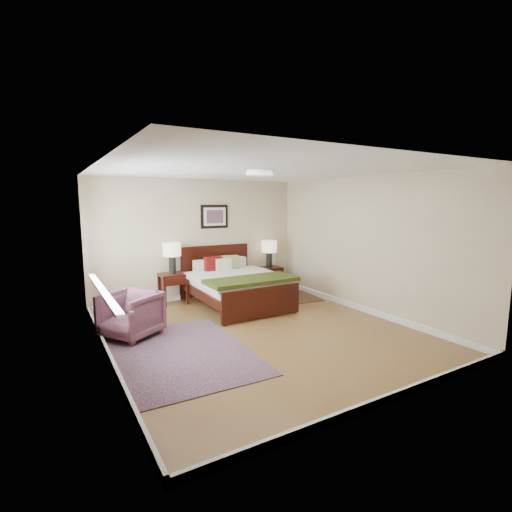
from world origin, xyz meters
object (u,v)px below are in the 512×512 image
Objects in this scene: armchair at (131,315)px; rug_persian at (181,353)px; lamp_right at (269,249)px; nightstand_right at (269,276)px; lamp_left at (172,252)px; nightstand_left at (173,280)px; bed at (235,281)px.

rug_persian is (0.45, -0.97, -0.34)m from armchair.
rug_persian is at bearing -140.05° from lamp_right.
rug_persian is at bearing -140.20° from nightstand_right.
lamp_right is at bearing 0.00° from lamp_left.
rug_persian is (-0.68, -2.46, -0.49)m from nightstand_left.
bed reaches higher than armchair.
armchair is 1.12m from rug_persian.
lamp_right is at bearing 80.66° from armchair.
lamp_left reaches higher than nightstand_left.
nightstand_right is 0.22× the size of rug_persian.
bed reaches higher than nightstand_left.
bed is 0.83× the size of rug_persian.
nightstand_right is (1.26, 0.75, -0.17)m from bed.
armchair is at bearing -160.91° from bed.
rug_persian is (-1.70, -1.72, -0.50)m from bed.
rug_persian is at bearing -105.53° from nightstand_left.
nightstand_right is at bearing 80.47° from armchair.
bed is 3.28× the size of nightstand_left.
lamp_left is at bearing 143.15° from bed.
nightstand_right is at bearing 30.71° from bed.
nightstand_right is 0.72× the size of armchair.
bed is at bearing -149.29° from nightstand_right.
bed is at bearing 47.18° from rug_persian.
rug_persian is (-0.68, -2.48, -1.04)m from lamp_left.
lamp_left is 0.81× the size of armchair.
lamp_left reaches higher than rug_persian.
armchair is at bearing -156.17° from lamp_right.
armchair reaches higher than rug_persian.
nightstand_right is 3.72m from armchair.
armchair is (-1.13, -1.51, -0.70)m from lamp_left.
lamp_left is 0.25× the size of rug_persian.
lamp_right is at bearing 0.53° from nightstand_left.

